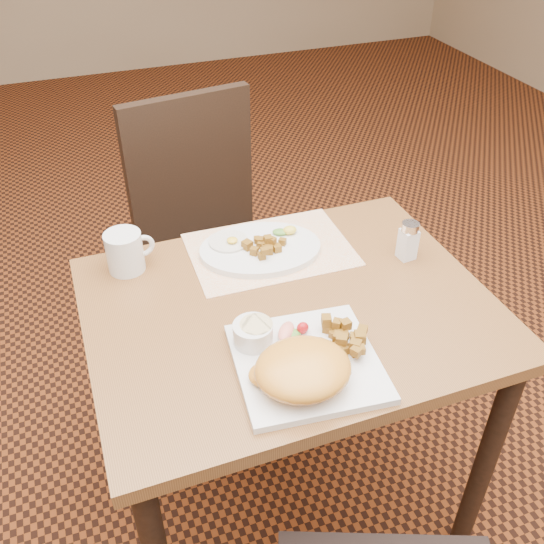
{
  "coord_description": "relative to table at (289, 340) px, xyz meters",
  "views": [
    {
      "loc": [
        -0.4,
        -0.96,
        1.63
      ],
      "look_at": [
        -0.03,
        0.04,
        0.82
      ],
      "focal_mm": 40.0,
      "sensor_mm": 36.0,
      "label": 1
    }
  ],
  "objects": [
    {
      "name": "plate_square",
      "position": [
        -0.04,
        -0.19,
        0.12
      ],
      "size": [
        0.31,
        0.31,
        0.02
      ],
      "primitive_type": "cube",
      "rotation": [
        0.0,
        0.0,
        -0.1
      ],
      "color": "silver",
      "rests_on": "table"
    },
    {
      "name": "table",
      "position": [
        0.0,
        0.0,
        0.0
      ],
      "size": [
        0.9,
        0.7,
        0.75
      ],
      "color": "brown",
      "rests_on": "ground"
    },
    {
      "name": "garnish_ov",
      "position": [
        0.09,
        0.25,
        0.14
      ],
      "size": [
        0.07,
        0.04,
        0.02
      ],
      "color": "#387223",
      "rests_on": "plate_oval"
    },
    {
      "name": "chair_far",
      "position": [
        -0.02,
        0.65,
        -0.1
      ],
      "size": [
        0.48,
        0.49,
        0.97
      ],
      "rotation": [
        0.0,
        0.0,
        3.29
      ],
      "color": "black",
      "rests_on": "ground"
    },
    {
      "name": "salt_shaker",
      "position": [
        0.34,
        0.07,
        0.16
      ],
      "size": [
        0.05,
        0.05,
        0.1
      ],
      "color": "white",
      "rests_on": "table"
    },
    {
      "name": "coffee_mug",
      "position": [
        -0.32,
        0.26,
        0.16
      ],
      "size": [
        0.12,
        0.09,
        0.1
      ],
      "color": "silver",
      "rests_on": "table"
    },
    {
      "name": "home_fries_ov",
      "position": [
        0.01,
        0.2,
        0.14
      ],
      "size": [
        0.11,
        0.09,
        0.04
      ],
      "color": "#8D5E16",
      "rests_on": "plate_oval"
    },
    {
      "name": "placemat",
      "position": [
        0.03,
        0.22,
        0.11
      ],
      "size": [
        0.41,
        0.29,
        0.0
      ],
      "primitive_type": "cube",
      "rotation": [
        0.0,
        0.0,
        -0.02
      ],
      "color": "white",
      "rests_on": "table"
    },
    {
      "name": "home_fries_sq",
      "position": [
        0.05,
        -0.17,
        0.14
      ],
      "size": [
        0.1,
        0.13,
        0.04
      ],
      "color": "#8D5E16",
      "rests_on": "plate_square"
    },
    {
      "name": "hollandaise_mound",
      "position": [
        -0.07,
        -0.24,
        0.16
      ],
      "size": [
        0.19,
        0.17,
        0.07
      ],
      "color": "orange",
      "rests_on": "plate_square"
    },
    {
      "name": "ground",
      "position": [
        0.0,
        0.0,
        -0.64
      ],
      "size": [
        8.0,
        8.0,
        0.0
      ],
      "primitive_type": "plane",
      "color": "black",
      "rests_on": "ground"
    },
    {
      "name": "plate_oval",
      "position": [
        0.0,
        0.22,
        0.12
      ],
      "size": [
        0.34,
        0.27,
        0.02
      ],
      "primitive_type": null,
      "rotation": [
        0.0,
        0.0,
        -0.16
      ],
      "color": "silver",
      "rests_on": "placemat"
    },
    {
      "name": "ramekin",
      "position": [
        -0.12,
        -0.1,
        0.15
      ],
      "size": [
        0.08,
        0.08,
        0.05
      ],
      "color": "silver",
      "rests_on": "plate_square"
    },
    {
      "name": "garnish_sq",
      "position": [
        -0.04,
        -0.11,
        0.14
      ],
      "size": [
        0.08,
        0.07,
        0.03
      ],
      "color": "#387223",
      "rests_on": "plate_square"
    },
    {
      "name": "fried_egg",
      "position": [
        -0.06,
        0.26,
        0.13
      ],
      "size": [
        0.1,
        0.1,
        0.02
      ],
      "color": "white",
      "rests_on": "plate_oval"
    }
  ]
}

